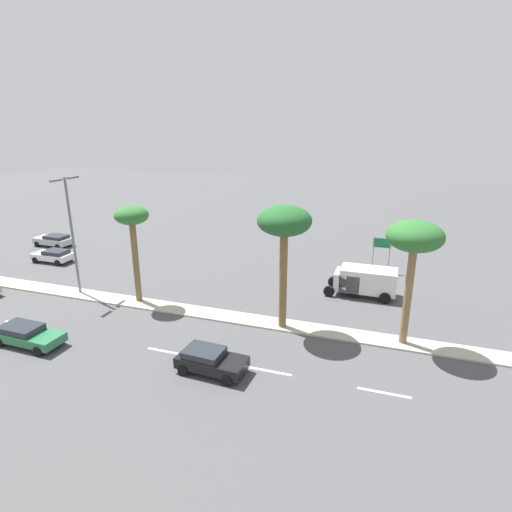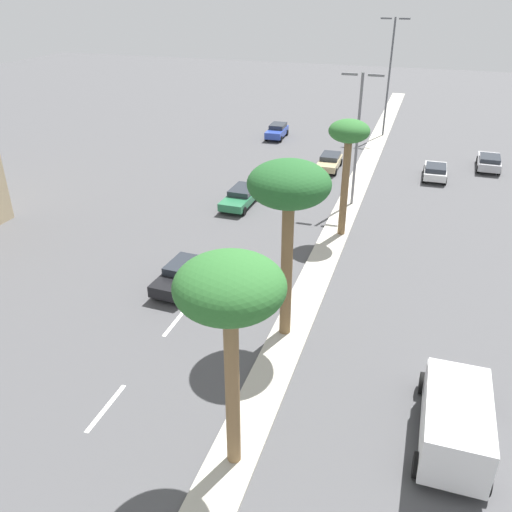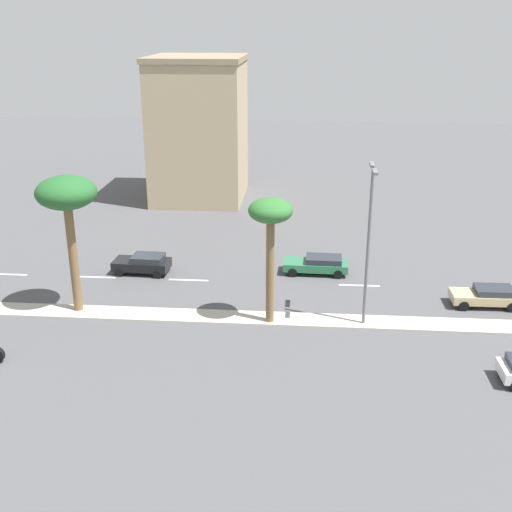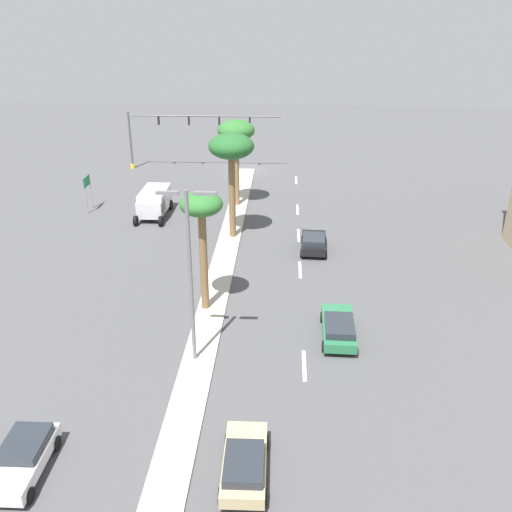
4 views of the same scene
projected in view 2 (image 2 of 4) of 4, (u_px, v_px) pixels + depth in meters
name	position (u px, v px, depth m)	size (l,w,h in m)	color
ground_plane	(336.00, 233.00, 36.19)	(160.00, 160.00, 0.00)	#4C4C4F
median_curb	(357.00, 186.00, 44.13)	(1.80, 85.01, 0.12)	#B7B2A3
lane_stripe_center	(106.00, 408.00, 21.38)	(0.20, 2.80, 0.01)	silver
lane_stripe_outboard	(176.00, 321.00, 26.84)	(0.20, 2.80, 0.01)	silver
lane_stripe_trailing	(224.00, 262.00, 32.45)	(0.20, 2.80, 0.01)	silver
lane_stripe_front	(277.00, 195.00, 42.47)	(0.20, 2.80, 0.01)	silver
palm_tree_leading	(230.00, 294.00, 15.82)	(3.42, 3.42, 8.08)	olive
palm_tree_front	(289.00, 190.00, 22.50)	(3.59, 3.59, 8.54)	brown
palm_tree_outboard	(349.00, 139.00, 32.87)	(2.56, 2.56, 7.64)	brown
street_lamp_leading	(358.00, 130.00, 38.03)	(2.90, 0.24, 9.58)	slate
street_lamp_mid	(390.00, 70.00, 55.33)	(2.90, 0.24, 11.89)	#515459
sedan_blue_outboard	(277.00, 131.00, 57.54)	(1.95, 4.07, 1.44)	#2D47AD
sedan_white_center	(435.00, 171.00, 45.70)	(1.99, 4.06, 1.29)	silver
sedan_black_left	(182.00, 275.00, 29.48)	(2.18, 4.08, 1.36)	black
sedan_silver_rear	(489.00, 161.00, 47.98)	(2.13, 4.46, 1.34)	#B2B2B7
sedan_green_leading	(241.00, 196.00, 40.29)	(2.06, 4.64, 1.28)	#287047
sedan_tan_inboard	(329.00, 162.00, 48.03)	(1.94, 4.27, 1.28)	tan
box_truck	(455.00, 416.00, 19.20)	(2.51, 5.65, 2.35)	silver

